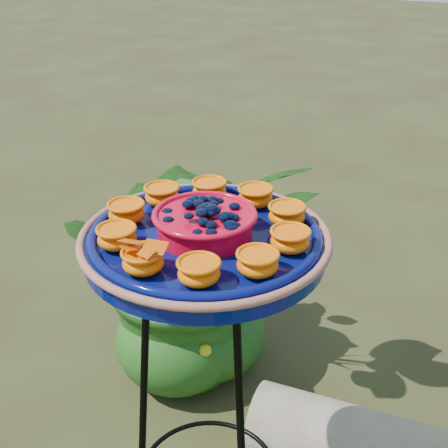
# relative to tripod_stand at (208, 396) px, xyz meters

# --- Properties ---
(tripod_stand) EXTENTS (0.33, 0.34, 0.85)m
(tripod_stand) POSITION_rel_tripod_stand_xyz_m (0.00, 0.00, 0.00)
(tripod_stand) COLOR black
(tripod_stand) RESTS_ON ground
(feeder_dish) EXTENTS (0.46, 0.46, 0.10)m
(feeder_dish) POSITION_rel_tripod_stand_xyz_m (-0.00, -0.00, 0.37)
(feeder_dish) COLOR #060E4E
(feeder_dish) RESTS_ON tripod_stand
(shrub_back_left) EXTENTS (0.97, 0.94, 0.82)m
(shrub_back_left) POSITION_rel_tripod_stand_xyz_m (-0.37, 0.64, -0.11)
(shrub_back_left) COLOR #1B5216
(shrub_back_left) RESTS_ON ground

